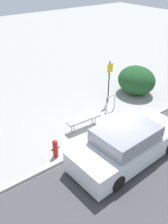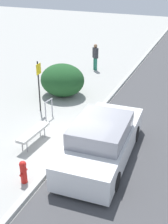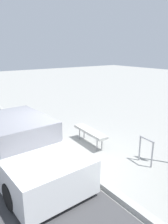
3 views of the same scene
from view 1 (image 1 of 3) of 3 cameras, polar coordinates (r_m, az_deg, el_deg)
The scene contains 8 objects.
ground_plane at distance 11.01m, azimuth 6.41°, elevation -5.66°, with size 60.00×60.00×0.00m, color #9E9E99.
curb at distance 10.97m, azimuth 6.43°, elevation -5.39°, with size 60.00×0.20×0.13m.
bench at distance 11.22m, azimuth -0.07°, elevation -1.65°, with size 1.66×0.47×0.54m.
bike_rack at distance 12.71m, azimuth 6.11°, elevation 2.50°, with size 0.55×0.10×0.83m.
sign_post at distance 13.04m, azimuth 5.77°, elevation 7.60°, with size 0.36×0.08×2.30m.
fire_hydrant at distance 9.77m, azimuth -6.58°, elevation -8.13°, with size 0.36×0.22×0.77m.
shrub_hedge at distance 14.54m, azimuth 11.90°, elevation 7.12°, with size 1.97×2.20×1.59m.
parked_car_near at distance 9.61m, azimuth 9.96°, elevation -7.23°, with size 4.83×2.06×1.48m.
Camera 1 is at (-6.29, -6.21, 6.57)m, focal length 40.00 mm.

